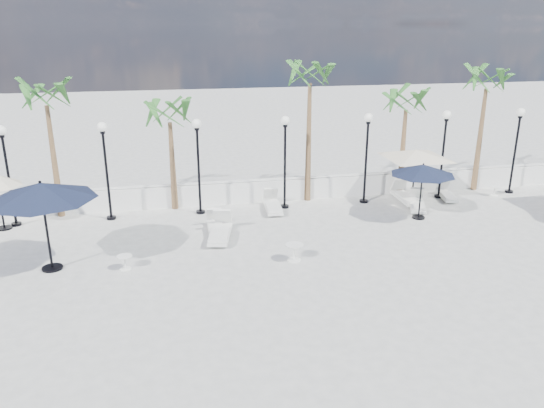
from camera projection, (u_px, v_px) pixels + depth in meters
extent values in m
plane|color=gray|center=(331.00, 276.00, 16.17)|extent=(100.00, 100.00, 0.00)
cube|color=silver|center=(280.00, 190.00, 22.98)|extent=(26.00, 0.30, 0.90)
cube|color=silver|center=(280.00, 179.00, 22.82)|extent=(26.00, 0.12, 0.08)
cylinder|color=black|center=(17.00, 224.00, 20.22)|extent=(0.36, 0.36, 0.10)
cylinder|color=black|center=(9.00, 181.00, 19.67)|extent=(0.10, 0.10, 3.50)
cylinder|color=black|center=(2.00, 136.00, 19.12)|extent=(0.18, 0.18, 0.10)
sphere|color=white|center=(1.00, 130.00, 19.06)|extent=(0.36, 0.36, 0.36)
cylinder|color=black|center=(111.00, 218.00, 20.87)|extent=(0.36, 0.36, 0.10)
cylinder|color=black|center=(107.00, 176.00, 20.33)|extent=(0.10, 0.10, 3.50)
cylinder|color=black|center=(103.00, 132.00, 19.78)|extent=(0.18, 0.18, 0.10)
sphere|color=white|center=(102.00, 127.00, 19.71)|extent=(0.36, 0.36, 0.36)
cylinder|color=black|center=(201.00, 212.00, 21.53)|extent=(0.36, 0.36, 0.10)
cylinder|color=black|center=(199.00, 171.00, 20.98)|extent=(0.10, 0.10, 3.50)
cylinder|color=black|center=(197.00, 129.00, 20.43)|extent=(0.18, 0.18, 0.10)
sphere|color=white|center=(197.00, 124.00, 20.37)|extent=(0.36, 0.36, 0.36)
cylinder|color=black|center=(285.00, 206.00, 22.18)|extent=(0.36, 0.36, 0.10)
cylinder|color=black|center=(285.00, 167.00, 21.64)|extent=(0.10, 0.10, 3.50)
cylinder|color=black|center=(285.00, 126.00, 21.09)|extent=(0.18, 0.18, 0.10)
sphere|color=white|center=(285.00, 120.00, 21.02)|extent=(0.36, 0.36, 0.36)
cylinder|color=black|center=(364.00, 201.00, 22.84)|extent=(0.36, 0.36, 0.10)
cylinder|color=black|center=(366.00, 163.00, 22.29)|extent=(0.10, 0.10, 3.50)
cylinder|color=black|center=(368.00, 123.00, 21.74)|extent=(0.18, 0.18, 0.10)
sphere|color=white|center=(369.00, 118.00, 21.68)|extent=(0.36, 0.36, 0.36)
cylinder|color=black|center=(438.00, 196.00, 23.49)|extent=(0.36, 0.36, 0.10)
cylinder|color=black|center=(442.00, 159.00, 22.95)|extent=(0.10, 0.10, 3.50)
cylinder|color=black|center=(446.00, 120.00, 22.40)|extent=(0.18, 0.18, 0.10)
sphere|color=white|center=(447.00, 115.00, 22.33)|extent=(0.36, 0.36, 0.36)
cylinder|color=black|center=(509.00, 191.00, 24.15)|extent=(0.36, 0.36, 0.10)
cylinder|color=black|center=(514.00, 155.00, 23.60)|extent=(0.10, 0.10, 3.50)
cylinder|color=black|center=(520.00, 117.00, 23.05)|extent=(0.18, 0.18, 0.10)
sphere|color=white|center=(521.00, 112.00, 22.99)|extent=(0.36, 0.36, 0.36)
cone|color=brown|center=(54.00, 162.00, 20.55)|extent=(0.28, 0.28, 4.40)
cone|color=brown|center=(173.00, 167.00, 21.52)|extent=(0.28, 0.28, 3.60)
cone|color=brown|center=(309.00, 144.00, 22.36)|extent=(0.28, 0.28, 5.00)
cone|color=brown|center=(402.00, 153.00, 23.36)|extent=(0.28, 0.28, 3.80)
cone|color=brown|center=(480.00, 141.00, 23.92)|extent=(0.28, 0.28, 4.60)
cube|color=silver|center=(216.00, 228.00, 19.57)|extent=(0.61, 1.71, 0.09)
cube|color=silver|center=(216.00, 228.00, 19.32)|extent=(0.56, 1.16, 0.09)
cube|color=silver|center=(214.00, 213.00, 20.10)|extent=(0.54, 0.41, 0.53)
cube|color=silver|center=(220.00, 234.00, 18.92)|extent=(1.11, 2.14, 0.11)
cube|color=silver|center=(219.00, 234.00, 18.62)|extent=(0.92, 1.49, 0.11)
cube|color=silver|center=(222.00, 216.00, 19.58)|extent=(0.73, 0.61, 0.64)
cube|color=silver|center=(273.00, 207.00, 21.77)|extent=(0.76, 1.90, 0.10)
cube|color=silver|center=(274.00, 207.00, 21.50)|extent=(0.67, 1.30, 0.10)
cube|color=silver|center=(271.00, 193.00, 22.36)|extent=(0.61, 0.48, 0.58)
cube|color=silver|center=(406.00, 198.00, 22.86)|extent=(0.72, 1.99, 0.11)
cube|color=silver|center=(408.00, 198.00, 22.57)|extent=(0.66, 1.35, 0.11)
cube|color=silver|center=(399.00, 184.00, 23.48)|extent=(0.63, 0.49, 0.62)
cube|color=silver|center=(417.00, 206.00, 21.96)|extent=(1.22, 1.86, 0.10)
cube|color=silver|center=(418.00, 205.00, 21.71)|extent=(0.97, 1.32, 0.10)
cube|color=silver|center=(417.00, 193.00, 22.52)|extent=(0.67, 0.60, 0.55)
cube|color=silver|center=(447.00, 196.00, 23.23)|extent=(0.87, 1.70, 0.09)
cube|color=silver|center=(448.00, 196.00, 22.99)|extent=(0.73, 1.18, 0.09)
cube|color=silver|center=(443.00, 185.00, 23.75)|extent=(0.58, 0.48, 0.51)
cylinder|color=silver|center=(126.00, 269.00, 16.61)|extent=(0.36, 0.36, 0.03)
cylinder|color=silver|center=(125.00, 263.00, 16.54)|extent=(0.05, 0.05, 0.44)
cylinder|color=silver|center=(124.00, 256.00, 16.47)|extent=(0.47, 0.47, 0.03)
cylinder|color=silver|center=(294.00, 260.00, 17.21)|extent=(0.45, 0.45, 0.03)
cylinder|color=silver|center=(294.00, 253.00, 17.13)|extent=(0.07, 0.07, 0.54)
cylinder|color=silver|center=(294.00, 245.00, 17.04)|extent=(0.59, 0.59, 0.03)
cylinder|color=silver|center=(494.00, 195.00, 23.70)|extent=(0.35, 0.35, 0.03)
cylinder|color=silver|center=(494.00, 191.00, 23.64)|extent=(0.05, 0.05, 0.42)
cylinder|color=silver|center=(495.00, 187.00, 23.57)|extent=(0.46, 0.46, 0.03)
cylinder|color=black|center=(52.00, 268.00, 16.62)|extent=(0.63, 0.63, 0.07)
cylinder|color=black|center=(47.00, 228.00, 16.19)|extent=(0.08, 0.08, 2.77)
cone|color=black|center=(41.00, 191.00, 15.81)|extent=(3.27, 3.27, 0.51)
sphere|color=black|center=(40.00, 182.00, 15.72)|extent=(0.09, 0.09, 0.09)
cylinder|color=black|center=(418.00, 217.00, 20.98)|extent=(0.50, 0.50, 0.05)
cylinder|color=black|center=(421.00, 192.00, 20.64)|extent=(0.06, 0.06, 2.15)
cone|color=black|center=(423.00, 170.00, 20.35)|extent=(2.50, 2.50, 0.40)
sphere|color=black|center=(423.00, 164.00, 20.27)|extent=(0.07, 0.07, 0.07)
cylinder|color=black|center=(412.00, 201.00, 22.96)|extent=(0.51, 0.51, 0.06)
cylinder|color=black|center=(414.00, 176.00, 22.60)|extent=(0.07, 0.07, 2.26)
pyramid|color=beige|center=(416.00, 150.00, 22.23)|extent=(4.99, 4.99, 0.34)
cylinder|color=black|center=(5.00, 228.00, 19.88)|extent=(0.56, 0.56, 0.06)
cylinder|color=black|center=(0.00, 202.00, 19.56)|extent=(0.07, 0.07, 2.08)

